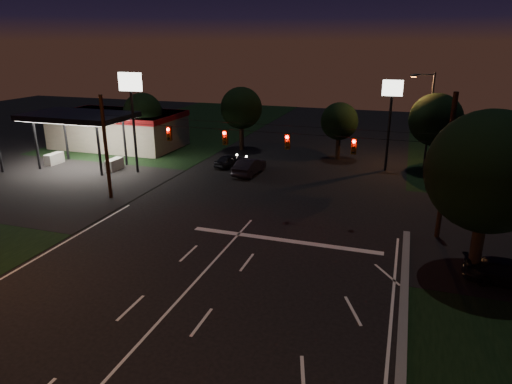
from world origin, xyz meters
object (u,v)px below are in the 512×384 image
at_px(car_oncoming_a, 229,161).
at_px(utility_pole_right, 437,237).
at_px(car_oncoming_b, 249,166).
at_px(tree_right_near, 489,172).
at_px(car_cross, 508,272).

bearing_deg(car_oncoming_a, utility_pole_right, 164.47).
bearing_deg(car_oncoming_b, tree_right_near, 144.10).
bearing_deg(car_cross, utility_pole_right, 29.62).
xyz_separation_m(utility_pole_right, car_oncoming_b, (-15.86, 9.74, 0.76)).
relative_size(utility_pole_right, tree_right_near, 1.03).
relative_size(tree_right_near, car_oncoming_a, 2.45).
relative_size(car_oncoming_a, car_cross, 0.85).
bearing_deg(utility_pole_right, tree_right_near, -72.47).
distance_m(tree_right_near, car_oncoming_b, 23.21).
relative_size(tree_right_near, car_oncoming_b, 1.91).
xyz_separation_m(utility_pole_right, car_oncoming_a, (-18.59, 11.66, 0.61)).
relative_size(utility_pole_right, car_oncoming_a, 2.52).
distance_m(utility_pole_right, car_oncoming_a, 21.95).
distance_m(car_oncoming_a, car_oncoming_b, 3.35).
xyz_separation_m(tree_right_near, car_cross, (1.58, -0.17, -5.07)).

